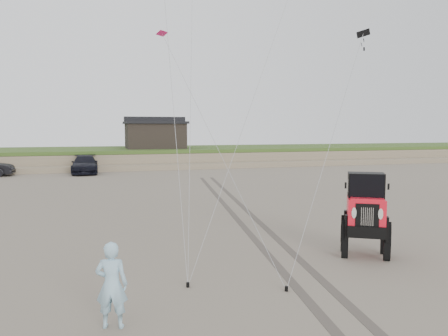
% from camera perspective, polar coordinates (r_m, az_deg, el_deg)
% --- Properties ---
extents(ground, '(160.00, 160.00, 0.00)m').
position_cam_1_polar(ground, '(11.46, 6.17, -14.34)').
color(ground, '#6B6054').
rests_on(ground, ground).
extents(dune_ridge, '(160.00, 14.25, 1.73)m').
position_cam_1_polar(dune_ridge, '(47.74, -11.43, 1.46)').
color(dune_ridge, '#7A6B54').
rests_on(dune_ridge, ground).
extents(cabin, '(6.40, 5.40, 3.35)m').
position_cam_1_polar(cabin, '(47.37, -9.01, 4.40)').
color(cabin, black).
rests_on(cabin, dune_ridge).
extents(truck_c, '(2.14, 5.25, 1.52)m').
position_cam_1_polar(truck_c, '(39.20, -17.72, 0.45)').
color(truck_c, black).
rests_on(truck_c, ground).
extents(jeep, '(4.69, 5.81, 2.00)m').
position_cam_1_polar(jeep, '(13.77, 17.97, -6.91)').
color(jeep, red).
rests_on(jeep, ground).
extents(man, '(0.70, 0.55, 1.69)m').
position_cam_1_polar(man, '(8.90, -14.46, -14.56)').
color(man, '#84B2CC').
rests_on(man, ground).
extents(stake_main, '(0.08, 0.08, 0.12)m').
position_cam_1_polar(stake_main, '(10.94, -4.75, -14.96)').
color(stake_main, black).
rests_on(stake_main, ground).
extents(stake_aux, '(0.08, 0.08, 0.12)m').
position_cam_1_polar(stake_aux, '(10.77, 8.15, -15.34)').
color(stake_aux, black).
rests_on(stake_aux, ground).
extents(tire_tracks, '(5.22, 29.74, 0.01)m').
position_cam_1_polar(tire_tracks, '(19.38, 2.50, -6.20)').
color(tire_tracks, '#4C443D').
rests_on(tire_tracks, ground).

